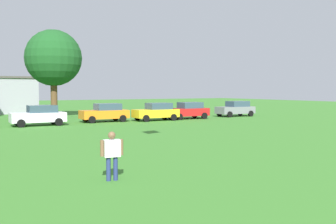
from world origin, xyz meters
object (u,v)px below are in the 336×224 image
Objects in this scene: tree_far_right at (53,58)px; parked_car_red_5 at (188,110)px; parked_car_white_2 at (39,115)px; parked_car_yellow_4 at (156,112)px; parked_car_orange_3 at (105,113)px; parked_car_gray_6 at (236,109)px; adult_bystander at (112,152)px.

parked_car_red_5 is at bearing -38.86° from tree_far_right.
parked_car_red_5 is at bearing -178.53° from parked_car_white_2.
parked_car_yellow_4 is 0.46× the size of tree_far_right.
parked_car_orange_3 is 15.17m from parked_car_gray_6.
parked_car_gray_6 is (6.59, 0.58, 0.00)m from parked_car_red_5.
parked_car_red_5 is (8.59, -0.63, 0.00)m from parked_car_orange_3.
adult_bystander is at bearing 52.58° from parked_car_red_5.
tree_far_right is (5.41, 30.75, 5.33)m from adult_bystander.
parked_car_red_5 is 15.38m from tree_far_right.
adult_bystander is 24.95m from parked_car_yellow_4.
parked_car_yellow_4 is 10.40m from parked_car_gray_6.
parked_car_orange_3 and parked_car_gray_6 have the same top height.
parked_car_yellow_4 is at bearing -179.74° from parked_car_white_2.
parked_car_white_2 and parked_car_red_5 have the same top height.
tree_far_right reaches higher than parked_car_gray_6.
parked_car_gray_6 is at bearing -177.42° from parked_car_white_2.
adult_bystander is 32.18m from parked_car_gray_6.
parked_car_yellow_4 is at bearing -51.52° from tree_far_right.
adult_bystander is at bearing 43.86° from parked_car_gray_6.
parked_car_gray_6 is at bearing 179.82° from parked_car_orange_3.
parked_car_orange_3 is 8.61m from parked_car_red_5.
adult_bystander is 0.37× the size of parked_car_orange_3.
parked_car_red_5 is 6.61m from parked_car_gray_6.
parked_car_red_5 reaches higher than adult_bystander.
adult_bystander is at bearing 84.76° from parked_car_white_2.
parked_car_white_2 is at bearing 1.47° from parked_car_red_5.
parked_car_white_2 is at bearing -110.15° from tree_far_right.
parked_car_white_2 is 6.16m from parked_car_orange_3.
tree_far_right is at bearing -38.86° from parked_car_red_5.
parked_car_red_5 is 1.00× the size of parked_car_gray_6.
tree_far_right is (3.45, 9.41, 5.43)m from parked_car_white_2.
parked_car_red_5 is at bearing 175.81° from parked_car_orange_3.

